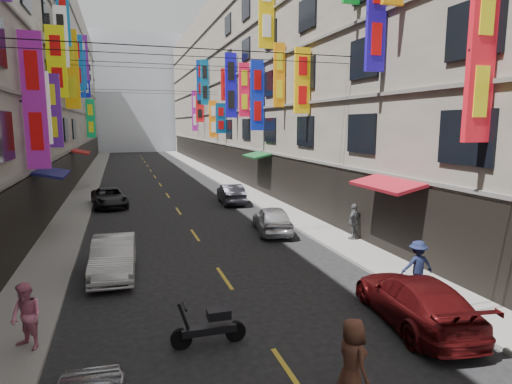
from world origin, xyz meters
TOP-DOWN VIEW (x-y plane):
  - sidewalk_left at (-6.00, 42.00)m, footprint 2.00×90.00m
  - sidewalk_right at (6.00, 42.00)m, footprint 2.00×90.00m
  - building_row_right at (11.99, 42.00)m, footprint 10.14×90.00m
  - haze_block at (0.00, 92.00)m, footprint 18.00×8.00m
  - shop_signage at (-0.08, 35.12)m, footprint 14.00×55.00m
  - street_awnings at (-1.26, 26.00)m, footprint 13.99×35.20m
  - overhead_cables at (0.00, 30.00)m, footprint 14.00×38.04m
  - lane_markings at (0.00, 39.00)m, footprint 0.12×80.20m
  - scooter_crossing at (-1.36, 13.74)m, footprint 1.80×0.50m
  - scooter_far_right at (3.86, 23.92)m, footprint 0.75×1.76m
  - car_left_mid at (-3.58, 19.45)m, footprint 1.59×4.08m
  - car_left_far at (-4.00, 32.73)m, footprint 2.49×4.53m
  - car_right_near at (4.00, 13.23)m, footprint 2.43×4.68m
  - car_right_mid at (3.67, 23.39)m, footprint 2.18×4.08m
  - car_right_far at (3.68, 31.51)m, footprint 1.64×4.01m
  - pedestrian_lfar at (-5.40, 14.63)m, footprint 0.90×0.89m
  - pedestrian_rnear at (5.40, 14.93)m, footprint 1.07×0.66m
  - pedestrian_rfar at (6.60, 20.75)m, footprint 1.08×0.94m
  - pedestrian_crossing at (0.78, 10.89)m, footprint 0.59×0.83m

SIDE VIEW (x-z plane):
  - lane_markings at x=0.00m, z-range 0.00..0.01m
  - sidewalk_left at x=-6.00m, z-range 0.00..0.12m
  - sidewalk_right at x=6.00m, z-range 0.00..0.12m
  - scooter_crossing at x=-1.36m, z-range -0.13..1.01m
  - scooter_far_right at x=3.86m, z-range -0.13..1.01m
  - car_left_far at x=-4.00m, z-range 0.00..1.20m
  - car_right_far at x=3.68m, z-range 0.00..1.29m
  - car_right_near at x=4.00m, z-range 0.00..1.30m
  - car_right_mid at x=3.67m, z-range 0.00..1.32m
  - car_left_mid at x=-3.58m, z-range 0.00..1.32m
  - pedestrian_crossing at x=0.78m, z-range 0.00..1.63m
  - pedestrian_lfar at x=-5.40m, z-range 0.12..1.67m
  - pedestrian_rnear at x=5.40m, z-range 0.12..1.68m
  - pedestrian_rfar at x=6.60m, z-range 0.12..1.73m
  - street_awnings at x=-1.26m, z-range 2.80..3.20m
  - overhead_cables at x=0.00m, z-range 8.18..9.42m
  - shop_signage at x=-0.08m, z-range 3.21..15.09m
  - building_row_right at x=11.99m, z-range -0.01..18.99m
  - haze_block at x=0.00m, z-range 0.00..22.00m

